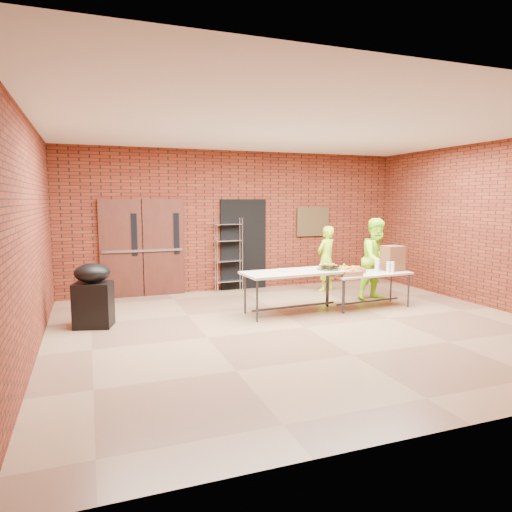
{
  "coord_description": "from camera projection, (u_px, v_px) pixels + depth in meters",
  "views": [
    {
      "loc": [
        -3.28,
        -6.58,
        2.09
      ],
      "look_at": [
        -0.34,
        1.4,
        1.04
      ],
      "focal_mm": 32.0,
      "sensor_mm": 36.0,
      "label": 1
    }
  ],
  "objects": [
    {
      "name": "cup_stack_mid",
      "position": [
        392.0,
        267.0,
        8.84
      ],
      "size": [
        0.07,
        0.07,
        0.22
      ],
      "primitive_type": "cylinder",
      "color": "white",
      "rests_on": "table_right"
    },
    {
      "name": "bronze_plaque",
      "position": [
        313.0,
        222.0,
        11.18
      ],
      "size": [
        0.85,
        0.04,
        0.7
      ],
      "primitive_type": "cube",
      "color": "#3E3019",
      "rests_on": "room"
    },
    {
      "name": "muffin_tray",
      "position": [
        329.0,
        267.0,
        8.52
      ],
      "size": [
        0.43,
        0.43,
        0.11
      ],
      "color": "#15501B",
      "rests_on": "table_left"
    },
    {
      "name": "dark_doorway",
      "position": [
        243.0,
        244.0,
        10.64
      ],
      "size": [
        1.1,
        0.06,
        2.1
      ],
      "primitive_type": "cube",
      "color": "black",
      "rests_on": "room"
    },
    {
      "name": "basket_apples",
      "position": [
        349.0,
        273.0,
        8.49
      ],
      "size": [
        0.4,
        0.31,
        0.12
      ],
      "color": "#A87A43",
      "rests_on": "table_right"
    },
    {
      "name": "volunteer_man",
      "position": [
        377.0,
        259.0,
        9.53
      ],
      "size": [
        0.93,
        0.78,
        1.71
      ],
      "primitive_type": "imported",
      "rotation": [
        0.0,
        0.0,
        0.17
      ],
      "color": "#B1FF1C",
      "rests_on": "room"
    },
    {
      "name": "napkin_box",
      "position": [
        283.0,
        270.0,
        8.26
      ],
      "size": [
        0.16,
        0.11,
        0.05
      ],
      "primitive_type": "cube",
      "color": "white",
      "rests_on": "table_left"
    },
    {
      "name": "cup_stack_front",
      "position": [
        388.0,
        267.0,
        8.84
      ],
      "size": [
        0.07,
        0.07,
        0.21
      ],
      "primitive_type": "cylinder",
      "color": "white",
      "rests_on": "table_right"
    },
    {
      "name": "covered_grill",
      "position": [
        93.0,
        295.0,
        7.48
      ],
      "size": [
        0.69,
        0.62,
        1.06
      ],
      "rotation": [
        0.0,
        0.0,
        -0.26
      ],
      "color": "black",
      "rests_on": "room"
    },
    {
      "name": "table_left",
      "position": [
        295.0,
        275.0,
        8.34
      ],
      "size": [
        1.97,
        0.93,
        0.79
      ],
      "rotation": [
        0.0,
        0.0,
        0.07
      ],
      "color": "#C6B197",
      "rests_on": "room"
    },
    {
      "name": "wire_rack",
      "position": [
        229.0,
        255.0,
        10.4
      ],
      "size": [
        0.63,
        0.25,
        1.68
      ],
      "primitive_type": null,
      "rotation": [
        0.0,
        0.0,
        0.07
      ],
      "color": "#B5B4BB",
      "rests_on": "room"
    },
    {
      "name": "basket_bananas",
      "position": [
        340.0,
        273.0,
        8.51
      ],
      "size": [
        0.4,
        0.31,
        0.13
      ],
      "color": "#A87A43",
      "rests_on": "table_right"
    },
    {
      "name": "double_doors",
      "position": [
        143.0,
        248.0,
        9.83
      ],
      "size": [
        1.78,
        0.12,
        2.1
      ],
      "color": "#441D13",
      "rests_on": "room"
    },
    {
      "name": "room",
      "position": [
        306.0,
        230.0,
        7.31
      ],
      "size": [
        8.08,
        7.08,
        3.28
      ],
      "color": "brown",
      "rests_on": "ground"
    },
    {
      "name": "volunteer_woman",
      "position": [
        326.0,
        259.0,
        10.45
      ],
      "size": [
        0.64,
        0.55,
        1.5
      ],
      "primitive_type": "imported",
      "rotation": [
        0.0,
        0.0,
        3.57
      ],
      "color": "#B1FF1C",
      "rests_on": "room"
    },
    {
      "name": "coffee_dispenser",
      "position": [
        393.0,
        258.0,
        9.11
      ],
      "size": [
        0.38,
        0.34,
        0.5
      ],
      "primitive_type": "cube",
      "color": "brown",
      "rests_on": "table_right"
    },
    {
      "name": "basket_oranges",
      "position": [
        352.0,
        270.0,
        8.83
      ],
      "size": [
        0.41,
        0.32,
        0.13
      ],
      "color": "#A87A43",
      "rests_on": "table_right"
    },
    {
      "name": "cup_stack_back",
      "position": [
        377.0,
        265.0,
        8.99
      ],
      "size": [
        0.08,
        0.08,
        0.25
      ],
      "primitive_type": "cylinder",
      "color": "white",
      "rests_on": "table_right"
    },
    {
      "name": "table_right",
      "position": [
        369.0,
        276.0,
        8.86
      ],
      "size": [
        1.7,
        0.82,
        0.68
      ],
      "rotation": [
        0.0,
        0.0,
        0.08
      ],
      "color": "#C6B197",
      "rests_on": "room"
    }
  ]
}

